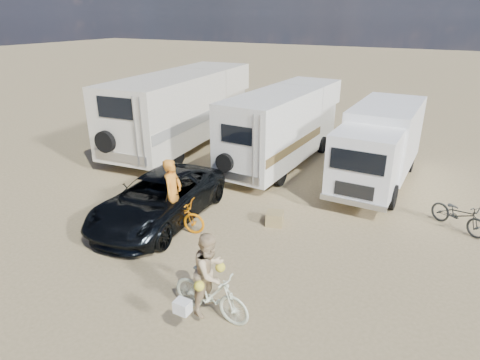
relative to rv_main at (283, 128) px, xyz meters
The scene contains 12 objects.
ground 7.34m from the rv_main, 89.52° to the right, with size 140.00×140.00×0.00m, color tan.
rv_main is the anchor object (origin of this frame).
rv_left 4.89m from the rv_main, behind, with size 2.66×8.77×3.18m, color silver, non-canonical shape.
box_truck 3.71m from the rv_main, ahead, with size 2.03×6.08×2.65m, color white, non-canonical shape.
dark_suv 6.33m from the rv_main, 101.22° to the right, with size 2.21×4.79×1.33m, color black.
bike_man 6.53m from the rv_main, 94.21° to the right, with size 0.62×1.78×0.93m, color #D47003.
bike_woman 9.23m from the rv_main, 75.83° to the right, with size 0.49×1.72×1.04m, color beige.
rider_man 6.47m from the rv_main, 94.21° to the right, with size 0.69×0.45×1.88m, color orange.
rider_woman 9.21m from the rv_main, 75.83° to the right, with size 0.80×0.63×1.66m, color tan.
bike_parked 7.00m from the rv_main, 22.74° to the right, with size 0.58×1.67×0.88m, color #292B29.
cooler 3.89m from the rv_main, 118.01° to the right, with size 0.62×0.45×0.50m, color #22498E.
crate 5.32m from the rv_main, 69.34° to the right, with size 0.47×0.47×0.37m, color olive.
Camera 1 is at (5.79, -7.20, 5.58)m, focal length 30.68 mm.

